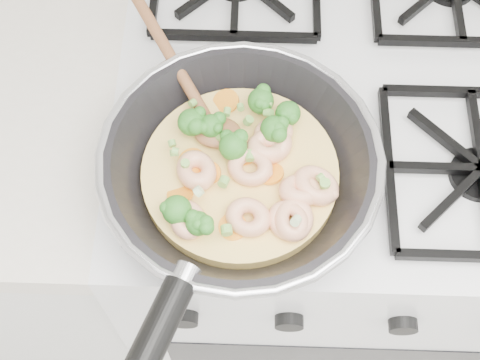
{
  "coord_description": "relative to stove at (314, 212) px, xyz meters",
  "views": [
    {
      "loc": [
        -0.12,
        1.17,
        1.61
      ],
      "look_at": [
        -0.13,
        1.52,
        0.93
      ],
      "focal_mm": 50.1,
      "sensor_mm": 36.0,
      "label": 1
    }
  ],
  "objects": [
    {
      "name": "stove",
      "position": [
        0.0,
        0.0,
        0.0
      ],
      "size": [
        0.6,
        0.6,
        0.92
      ],
      "color": "white",
      "rests_on": "ground"
    },
    {
      "name": "skillet",
      "position": [
        -0.14,
        -0.18,
        0.5
      ],
      "size": [
        0.35,
        0.62,
        0.1
      ],
      "rotation": [
        0.0,
        0.0,
        0.13
      ],
      "color": "black",
      "rests_on": "stove"
    }
  ]
}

